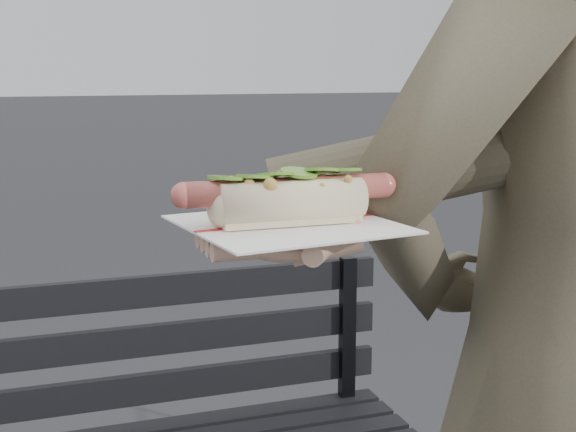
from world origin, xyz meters
The scene contains 2 objects.
person centered at (0.44, -0.01, 0.96)m, with size 0.70×0.46×1.92m, color #4A4131.
held_hotdog centered at (0.22, -0.03, 1.28)m, with size 0.64×0.30×0.20m.
Camera 1 is at (-0.23, -0.80, 1.39)m, focal length 50.00 mm.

